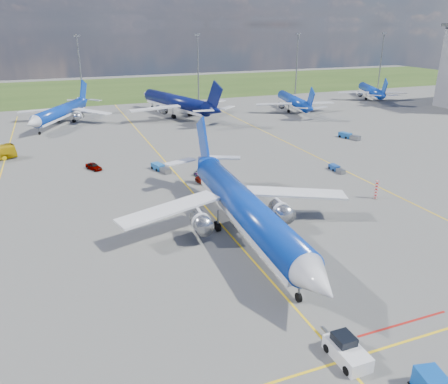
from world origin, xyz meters
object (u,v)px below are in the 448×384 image
object	(u,v)px
baggage_tug_e	(349,136)
warning_post	(376,190)
bg_jet_nnw	(62,124)
baggage_tug_w	(336,169)
service_car_a	(94,166)
baggage_tug_c	(160,168)
bg_jet_ne	(293,111)
bg_jet_ene	(370,99)
pushback_tug	(346,351)
service_car_b	(209,178)
service_car_c	(204,169)
main_airliner	(245,237)
uld_container	(431,384)
bg_jet_n	(177,116)

from	to	relation	value
baggage_tug_e	warning_post	bearing A→B (deg)	-138.32
bg_jet_nnw	baggage_tug_w	xyz separation A→B (m)	(46.25, -61.87, 0.45)
service_car_a	baggage_tug_c	bearing A→B (deg)	-50.31
warning_post	bg_jet_nnw	xyz separation A→B (m)	(-43.90, 75.75, -1.50)
bg_jet_ne	service_car_a	size ratio (longest dim) A/B	9.01
bg_jet_ene	pushback_tug	distance (m)	139.86
bg_jet_ene	baggage_tug_c	size ratio (longest dim) A/B	6.44
service_car_a	baggage_tug_w	size ratio (longest dim) A/B	0.90
service_car_b	baggage_tug_w	bearing A→B (deg)	-105.62
pushback_tug	service_car_c	distance (m)	49.58
pushback_tug	service_car_b	xyz separation A→B (m)	(3.78, 44.60, -0.11)
main_airliner	service_car_c	bearing A→B (deg)	85.60
bg_jet_ene	service_car_c	world-z (taller)	bg_jet_ene
bg_jet_nnw	main_airliner	size ratio (longest dim) A/B	0.84
warning_post	uld_container	world-z (taller)	warning_post
service_car_a	baggage_tug_c	distance (m)	12.66
bg_jet_ene	baggage_tug_e	xyz separation A→B (m)	(-43.35, -46.55, 0.57)
pushback_tug	service_car_a	world-z (taller)	pushback_tug
bg_jet_nnw	uld_container	size ratio (longest dim) A/B	16.58
bg_jet_ne	main_airliner	xyz separation A→B (m)	(-49.42, -74.86, 0.00)
bg_jet_n	bg_jet_ene	bearing A→B (deg)	167.36
pushback_tug	uld_container	bearing A→B (deg)	-56.41
bg_jet_ne	uld_container	size ratio (longest dim) A/B	15.51
warning_post	baggage_tug_e	bearing A→B (deg)	59.97
bg_jet_n	service_car_c	distance (m)	55.21
bg_jet_nnw	baggage_tug_w	size ratio (longest dim) A/B	8.71
bg_jet_n	pushback_tug	distance (m)	104.68
bg_jet_nnw	service_car_c	bearing A→B (deg)	-40.12
warning_post	service_car_a	bearing A→B (deg)	142.08
bg_jet_nnw	baggage_tug_w	bearing A→B (deg)	-26.08
service_car_b	baggage_tug_c	world-z (taller)	service_car_b
bg_jet_ne	baggage_tug_e	size ratio (longest dim) A/B	6.21
service_car_c	baggage_tug_w	size ratio (longest dim) A/B	1.17
bg_jet_ne	pushback_tug	distance (m)	110.19
baggage_tug_w	baggage_tug_c	size ratio (longest dim) A/B	0.81
bg_jet_n	service_car_a	bearing A→B (deg)	41.55
bg_jet_ene	baggage_tug_c	world-z (taller)	bg_jet_ene
uld_container	pushback_tug	bearing A→B (deg)	135.14
warning_post	bg_jet_n	distance (m)	76.77
bg_jet_ene	baggage_tug_e	bearing A→B (deg)	70.22
bg_jet_nnw	baggage_tug_w	distance (m)	77.24
pushback_tug	service_car_a	bearing A→B (deg)	103.34
baggage_tug_c	service_car_a	bearing A→B (deg)	138.45
warning_post	bg_jet_n	xyz separation A→B (m)	(-11.44, 75.90, -1.50)
service_car_a	uld_container	bearing A→B (deg)	-100.85
service_car_c	baggage_tug_c	xyz separation A→B (m)	(-7.05, 4.32, -0.19)
bg_jet_ene	service_car_b	bearing A→B (deg)	60.11
bg_jet_ne	service_car_c	bearing A→B (deg)	58.07
service_car_b	pushback_tug	bearing A→B (deg)	166.39
main_airliner	service_car_c	size ratio (longest dim) A/B	8.84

